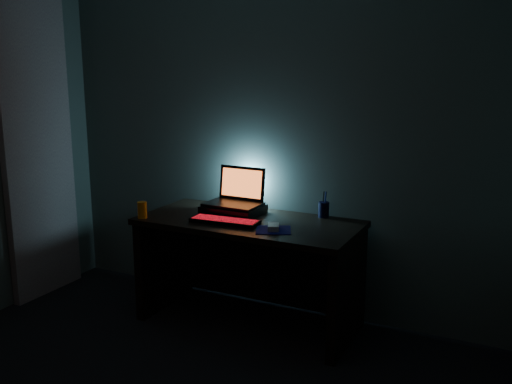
% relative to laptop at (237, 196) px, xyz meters
% --- Properties ---
extents(room, '(3.50, 4.00, 2.50)m').
position_rel_laptop_xyz_m(room, '(0.18, -1.77, 0.38)').
color(room, black).
rests_on(room, ground).
extents(desk, '(1.50, 0.70, 0.75)m').
position_rel_laptop_xyz_m(desk, '(0.18, -0.10, -0.38)').
color(desk, black).
rests_on(desk, ground).
extents(curtain, '(0.06, 0.65, 2.30)m').
position_rel_laptop_xyz_m(curtain, '(-1.53, -0.35, 0.28)').
color(curtain, '#BCAD97').
rests_on(curtain, ground).
extents(riser, '(0.41, 0.31, 0.06)m').
position_rel_laptop_xyz_m(riser, '(-0.00, -0.05, -0.09)').
color(riser, black).
rests_on(riser, desk).
extents(laptop, '(0.39, 0.29, 0.26)m').
position_rel_laptop_xyz_m(laptop, '(0.00, 0.00, 0.00)').
color(laptop, black).
rests_on(laptop, riser).
extents(keyboard, '(0.48, 0.18, 0.03)m').
position_rel_laptop_xyz_m(keyboard, '(0.07, -0.30, -0.11)').
color(keyboard, black).
rests_on(keyboard, desk).
extents(mousepad, '(0.28, 0.27, 0.00)m').
position_rel_laptop_xyz_m(mousepad, '(0.43, -0.31, -0.12)').
color(mousepad, '#0D0F60').
rests_on(mousepad, desk).
extents(mouse, '(0.11, 0.13, 0.03)m').
position_rel_laptop_xyz_m(mouse, '(0.43, -0.31, -0.10)').
color(mouse, gray).
rests_on(mouse, mousepad).
extents(pen_cup, '(0.08, 0.08, 0.11)m').
position_rel_laptop_xyz_m(pen_cup, '(0.60, 0.15, -0.07)').
color(pen_cup, black).
rests_on(pen_cup, desk).
extents(juice_glass, '(0.08, 0.08, 0.11)m').
position_rel_laptop_xyz_m(juice_glass, '(-0.50, -0.43, -0.06)').
color(juice_glass, orange).
rests_on(juice_glass, desk).
extents(router, '(0.21, 0.19, 0.06)m').
position_rel_laptop_xyz_m(router, '(-0.14, 0.01, -0.09)').
color(router, black).
rests_on(router, desk).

